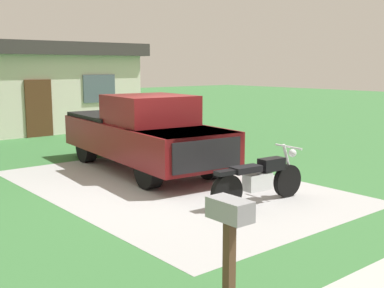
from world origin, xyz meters
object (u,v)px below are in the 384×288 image
object	(u,v)px
motorcycle	(259,179)
neighbor_house	(13,86)
pickup_truck	(141,132)
mailbox	(230,226)

from	to	relation	value
motorcycle	neighbor_house	bearing A→B (deg)	88.95
motorcycle	pickup_truck	bearing A→B (deg)	90.20
motorcycle	mailbox	size ratio (longest dim) A/B	1.76
pickup_truck	neighbor_house	bearing A→B (deg)	88.44
pickup_truck	mailbox	bearing A→B (deg)	-116.70
motorcycle	mailbox	bearing A→B (deg)	-141.52
pickup_truck	mailbox	distance (m)	7.49
pickup_truck	neighbor_house	world-z (taller)	neighbor_house
mailbox	pickup_truck	bearing A→B (deg)	63.30
mailbox	neighbor_house	world-z (taller)	neighbor_house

